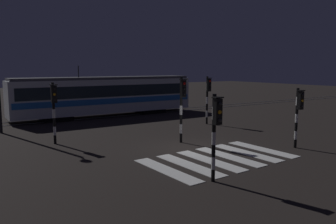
% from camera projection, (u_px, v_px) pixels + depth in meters
% --- Properties ---
extents(ground_plane, '(120.00, 120.00, 0.00)m').
position_uv_depth(ground_plane, '(189.00, 148.00, 16.72)').
color(ground_plane, black).
extents(rail_near, '(80.00, 0.12, 0.03)m').
position_uv_depth(rail_near, '(99.00, 118.00, 26.82)').
color(rail_near, '#59595E').
rests_on(rail_near, ground).
extents(rail_far, '(80.00, 0.12, 0.03)m').
position_uv_depth(rail_far, '(92.00, 116.00, 28.01)').
color(rail_far, '#59595E').
rests_on(rail_far, ground).
extents(crosswalk_zebra, '(6.68, 4.16, 0.02)m').
position_uv_depth(crosswalk_zebra, '(219.00, 158.00, 14.85)').
color(crosswalk_zebra, silver).
rests_on(crosswalk_zebra, ground).
extents(traffic_light_corner_far_right, '(0.36, 0.42, 3.39)m').
position_uv_depth(traffic_light_corner_far_right, '(208.00, 93.00, 23.62)').
color(traffic_light_corner_far_right, black).
rests_on(traffic_light_corner_far_right, ground).
extents(traffic_light_corner_far_left, '(0.36, 0.42, 3.25)m').
position_uv_depth(traffic_light_corner_far_left, '(54.00, 104.00, 17.40)').
color(traffic_light_corner_far_left, black).
rests_on(traffic_light_corner_far_left, ground).
extents(traffic_light_median_centre, '(0.36, 0.42, 3.52)m').
position_uv_depth(traffic_light_median_centre, '(182.00, 100.00, 17.69)').
color(traffic_light_median_centre, black).
rests_on(traffic_light_median_centre, ground).
extents(traffic_light_kerb_mid_left, '(0.36, 0.42, 3.12)m').
position_uv_depth(traffic_light_kerb_mid_left, '(216.00, 125.00, 11.55)').
color(traffic_light_kerb_mid_left, black).
rests_on(traffic_light_kerb_mid_left, ground).
extents(traffic_light_corner_near_right, '(0.36, 0.42, 3.01)m').
position_uv_depth(traffic_light_corner_near_right, '(299.00, 109.00, 16.55)').
color(traffic_light_corner_near_right, black).
rests_on(traffic_light_corner_near_right, ground).
extents(tram, '(15.27, 2.58, 4.15)m').
position_uv_depth(tram, '(106.00, 95.00, 27.71)').
color(tram, silver).
rests_on(tram, ground).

